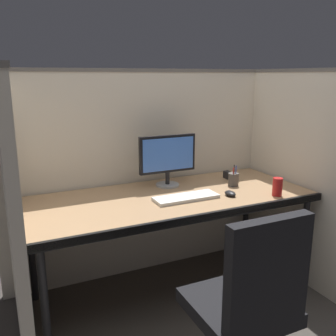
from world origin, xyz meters
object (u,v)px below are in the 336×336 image
at_px(keyboard_main, 186,198).
at_px(red_stapler, 231,176).
at_px(monitor_center, 168,157).
at_px(soda_can, 277,187).
at_px(pen_cup, 233,179).
at_px(desk, 172,203).
at_px(office_chair, 243,331).
at_px(computer_mouse, 230,193).

height_order(keyboard_main, red_stapler, red_stapler).
height_order(monitor_center, soda_can, monitor_center).
distance_m(soda_can, pen_cup, 0.34).
bearing_deg(desk, monitor_center, 71.86).
bearing_deg(soda_can, office_chair, -138.37).
xyz_separation_m(office_chair, pen_cup, (0.58, 0.95, 0.42)).
relative_size(desk, monitor_center, 4.42).
relative_size(computer_mouse, red_stapler, 0.64).
xyz_separation_m(red_stapler, pen_cup, (-0.08, -0.15, 0.02)).
distance_m(computer_mouse, red_stapler, 0.41).
bearing_deg(monitor_center, red_stapler, -6.48).
bearing_deg(soda_can, desk, 156.07).
height_order(monitor_center, red_stapler, monitor_center).
bearing_deg(desk, computer_mouse, -24.55).
xyz_separation_m(monitor_center, soda_can, (0.57, -0.52, -0.15)).
distance_m(desk, soda_can, 0.72).
xyz_separation_m(monitor_center, pen_cup, (0.43, -0.21, -0.17)).
bearing_deg(pen_cup, soda_can, -66.43).
bearing_deg(keyboard_main, computer_mouse, -12.35).
relative_size(red_stapler, pen_cup, 0.96).
bearing_deg(computer_mouse, soda_can, -23.16).
distance_m(red_stapler, pen_cup, 0.17).
relative_size(soda_can, pen_cup, 0.78).
bearing_deg(keyboard_main, soda_can, -17.84).
bearing_deg(monitor_center, office_chair, -97.31).
distance_m(keyboard_main, red_stapler, 0.60).
distance_m(monitor_center, soda_can, 0.79).
xyz_separation_m(desk, keyboard_main, (0.06, -0.10, 0.06)).
bearing_deg(computer_mouse, office_chair, -119.32).
bearing_deg(pen_cup, desk, -177.12).
xyz_separation_m(office_chair, monitor_center, (0.15, 1.16, 0.59)).
relative_size(desk, computer_mouse, 19.79).
distance_m(monitor_center, keyboard_main, 0.39).
height_order(soda_can, pen_cup, pen_cup).
xyz_separation_m(keyboard_main, soda_can, (0.59, -0.19, 0.05)).
height_order(red_stapler, pen_cup, pen_cup).
relative_size(office_chair, monitor_center, 2.27).
height_order(office_chair, monitor_center, monitor_center).
bearing_deg(red_stapler, computer_mouse, -124.75).
bearing_deg(office_chair, computer_mouse, 66.86).
distance_m(monitor_center, pen_cup, 0.51).
bearing_deg(desk, red_stapler, 16.34).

